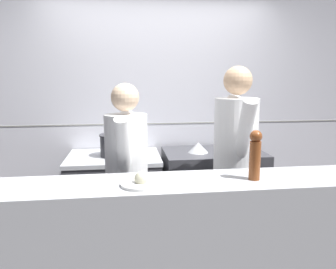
{
  "coord_description": "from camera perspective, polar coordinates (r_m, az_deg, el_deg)",
  "views": [
    {
      "loc": [
        -0.36,
        -2.26,
        1.66
      ],
      "look_at": [
        0.02,
        0.63,
        1.15
      ],
      "focal_mm": 35.0,
      "sensor_mm": 36.0,
      "label": 1
    }
  ],
  "objects": [
    {
      "name": "wall_back_tiled",
      "position": [
        3.68,
        -1.85,
        4.3
      ],
      "size": [
        8.0,
        0.06,
        2.6
      ],
      "color": "silver",
      "rests_on": "ground_plane"
    },
    {
      "name": "oven_range",
      "position": [
        3.47,
        -9.23,
        -10.76
      ],
      "size": [
        0.92,
        0.71,
        0.89
      ],
      "color": "#38383D",
      "rests_on": "ground_plane"
    },
    {
      "name": "chef_head_cook",
      "position": [
        2.61,
        -7.19,
        -7.08
      ],
      "size": [
        0.36,
        0.71,
        1.62
      ],
      "rotation": [
        0.0,
        0.0,
        -0.1
      ],
      "color": "black",
      "rests_on": "ground_plane"
    },
    {
      "name": "plated_dish_main",
      "position": [
        1.99,
        -4.58,
        -8.2
      ],
      "size": [
        0.26,
        0.26,
        0.09
      ],
      "color": "white",
      "rests_on": "pass_counter"
    },
    {
      "name": "pass_counter",
      "position": [
        2.29,
        4.52,
        -20.27
      ],
      "size": [
        2.64,
        0.45,
        1.02
      ],
      "color": "#B7BABF",
      "rests_on": "ground_plane"
    },
    {
      "name": "prep_counter",
      "position": [
        3.58,
        7.78,
        -9.99
      ],
      "size": [
        1.03,
        0.65,
        0.9
      ],
      "color": "#38383D",
      "rests_on": "ground_plane"
    },
    {
      "name": "chef_sous",
      "position": [
        2.78,
        11.58,
        -4.56
      ],
      "size": [
        0.37,
        0.76,
        1.75
      ],
      "rotation": [
        0.0,
        0.0,
        -0.05
      ],
      "color": "black",
      "rests_on": "ground_plane"
    },
    {
      "name": "mixing_bowl_steel",
      "position": [
        3.37,
        5.29,
        -2.25
      ],
      "size": [
        0.21,
        0.21,
        0.1
      ],
      "color": "#B7BABF",
      "rests_on": "prep_counter"
    },
    {
      "name": "pepper_mill",
      "position": [
        2.12,
        14.93,
        -3.29
      ],
      "size": [
        0.08,
        0.08,
        0.32
      ],
      "color": "brown",
      "rests_on": "pass_counter"
    },
    {
      "name": "stock_pot",
      "position": [
        3.3,
        -9.31,
        -1.75
      ],
      "size": [
        0.3,
        0.3,
        0.22
      ],
      "color": "#2D2D33",
      "rests_on": "oven_range"
    }
  ]
}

